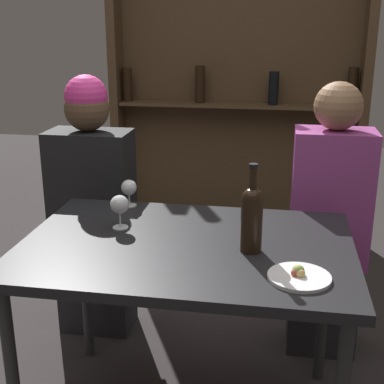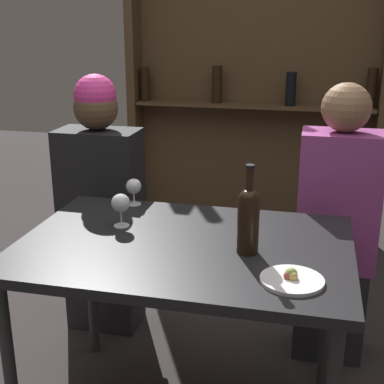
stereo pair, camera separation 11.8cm
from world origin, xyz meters
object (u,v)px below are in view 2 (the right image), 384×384
Objects in this scene: seated_person_left at (101,210)px; seated_person_right at (335,233)px; wine_bottle at (248,217)px; wine_glass_1 at (121,204)px; food_plate_0 at (292,279)px; wine_glass_0 at (134,187)px.

seated_person_left is 1.11m from seated_person_right.
seated_person_right is at bearing 63.22° from wine_bottle.
wine_glass_1 reaches higher than food_plate_0.
food_plate_0 is at bearing -40.36° from seated_person_left.
seated_person_left reaches higher than wine_glass_1.
wine_glass_0 is 0.90m from food_plate_0.
wine_bottle is 0.75m from seated_person_right.
seated_person_left reaches higher than wine_bottle.
wine_glass_1 is at bearing -81.89° from wine_glass_0.
wine_bottle is at bearing -116.78° from seated_person_right.
seated_person_left is at bearing 136.33° from wine_glass_0.
food_plate_0 is at bearing -49.19° from wine_bottle.
food_plate_0 is at bearing -25.46° from wine_glass_1.
seated_person_right is (1.11, 0.00, -0.02)m from seated_person_left.
wine_glass_1 is at bearing -59.38° from seated_person_left.
wine_glass_0 is at bearing 98.11° from wine_glass_1.
seated_person_right is at bearing 16.13° from wine_glass_0.
wine_bottle reaches higher than wine_glass_0.
seated_person_left is at bearing 141.76° from wine_bottle.
wine_glass_1 is at bearing -148.71° from seated_person_right.
wine_glass_1 is at bearing 165.48° from wine_bottle.
food_plate_0 is 0.15× the size of seated_person_right.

